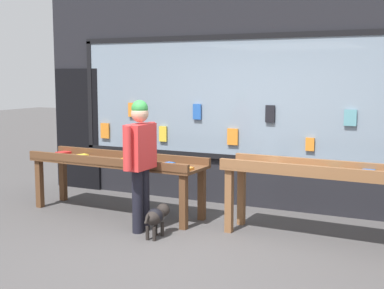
{
  "coord_description": "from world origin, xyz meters",
  "views": [
    {
      "loc": [
        2.76,
        -5.23,
        2.0
      ],
      "look_at": [
        -0.22,
        0.89,
        1.1
      ],
      "focal_mm": 50.0,
      "sensor_mm": 36.0,
      "label": 1
    }
  ],
  "objects_px": {
    "display_table_right": "(332,179)",
    "small_dog": "(156,216)",
    "display_table_left": "(117,166)",
    "person_browsing": "(140,155)"
  },
  "relations": [
    {
      "from": "display_table_right",
      "to": "person_browsing",
      "type": "distance_m",
      "value": 2.37
    },
    {
      "from": "display_table_right",
      "to": "person_browsing",
      "type": "xyz_separation_m",
      "value": [
        -2.28,
        -0.62,
        0.22
      ]
    },
    {
      "from": "display_table_right",
      "to": "small_dog",
      "type": "relative_size",
      "value": 4.86
    },
    {
      "from": "display_table_left",
      "to": "display_table_right",
      "type": "height_order",
      "value": "display_table_right"
    },
    {
      "from": "display_table_left",
      "to": "display_table_right",
      "type": "bearing_deg",
      "value": -0.01
    },
    {
      "from": "display_table_right",
      "to": "person_browsing",
      "type": "bearing_deg",
      "value": -164.89
    },
    {
      "from": "display_table_left",
      "to": "person_browsing",
      "type": "bearing_deg",
      "value": -38.33
    },
    {
      "from": "person_browsing",
      "to": "display_table_right",
      "type": "bearing_deg",
      "value": -74.73
    },
    {
      "from": "person_browsing",
      "to": "small_dog",
      "type": "relative_size",
      "value": 3.03
    },
    {
      "from": "display_table_left",
      "to": "small_dog",
      "type": "bearing_deg",
      "value": -34.94
    }
  ]
}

